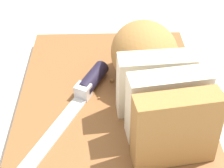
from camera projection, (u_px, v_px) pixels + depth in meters
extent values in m
plane|color=beige|center=(112.00, 111.00, 0.53)|extent=(3.00, 3.00, 0.00)
cube|color=brown|center=(112.00, 105.00, 0.52)|extent=(0.40, 0.30, 0.03)
ellipsoid|color=#A8753D|center=(145.00, 53.00, 0.53)|extent=(0.14, 0.12, 0.10)
cube|color=#F2E8CC|center=(155.00, 85.00, 0.47)|extent=(0.05, 0.11, 0.10)
cube|color=#F2E8CC|center=(167.00, 105.00, 0.43)|extent=(0.05, 0.11, 0.10)
cube|color=#A8753D|center=(176.00, 129.00, 0.40)|extent=(0.06, 0.11, 0.10)
cube|color=silver|center=(46.00, 143.00, 0.45)|extent=(0.20, 0.11, 0.00)
cylinder|color=black|center=(93.00, 78.00, 0.54)|extent=(0.07, 0.05, 0.02)
cube|color=silver|center=(83.00, 91.00, 0.51)|extent=(0.03, 0.03, 0.02)
sphere|color=#996633|center=(127.00, 105.00, 0.50)|extent=(0.00, 0.00, 0.00)
sphere|color=#996633|center=(114.00, 80.00, 0.55)|extent=(0.01, 0.01, 0.01)
sphere|color=#996633|center=(99.00, 100.00, 0.51)|extent=(0.00, 0.00, 0.00)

